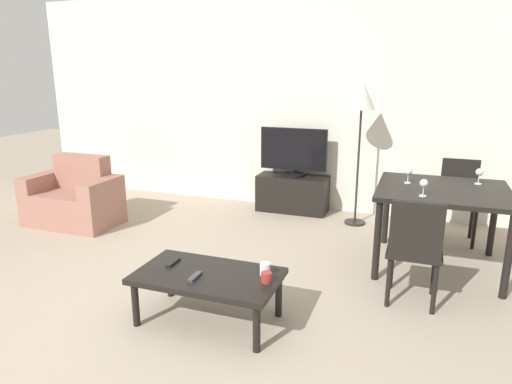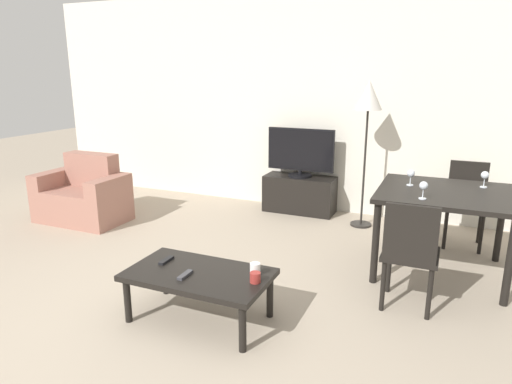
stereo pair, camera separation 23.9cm
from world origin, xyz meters
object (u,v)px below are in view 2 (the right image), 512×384
at_px(floor_lamp, 368,103).
at_px(wine_glass_center, 424,187).
at_px(wine_glass_right, 411,174).
at_px(remote_primary, 185,275).
at_px(remote_secondary, 166,260).
at_px(armchair, 84,197).
at_px(cup_white_near, 255,269).
at_px(dining_chair_far, 466,199).
at_px(dining_table, 445,201).
at_px(tv, 301,153).
at_px(cup_colored_far, 255,277).
at_px(wine_glass_left, 485,176).
at_px(dining_chair_near, 410,250).
at_px(tv_stand, 300,194).
at_px(coffee_table, 199,278).

distance_m(floor_lamp, wine_glass_center, 1.59).
distance_m(floor_lamp, wine_glass_right, 1.19).
relative_size(remote_primary, remote_secondary, 1.00).
bearing_deg(armchair, cup_white_near, -24.96).
distance_m(dining_chair_far, wine_glass_center, 1.28).
bearing_deg(dining_table, remote_secondary, -141.14).
xyz_separation_m(armchair, tv, (2.25, 1.34, 0.47)).
bearing_deg(floor_lamp, cup_white_near, -96.73).
relative_size(remote_secondary, cup_colored_far, 2.06).
height_order(floor_lamp, remote_primary, floor_lamp).
distance_m(floor_lamp, wine_glass_left, 1.48).
xyz_separation_m(tv, dining_table, (1.70, -1.20, -0.11)).
distance_m(armchair, cup_colored_far, 3.17).
distance_m(tv, wine_glass_left, 2.20).
xyz_separation_m(dining_chair_near, wine_glass_center, (0.03, 0.48, 0.37)).
bearing_deg(floor_lamp, dining_table, -48.16).
bearing_deg(cup_white_near, tv_stand, 101.56).
distance_m(tv_stand, wine_glass_right, 1.89).
bearing_deg(remote_secondary, dining_table, 38.86).
distance_m(cup_white_near, wine_glass_right, 1.80).
xyz_separation_m(dining_chair_near, cup_white_near, (-0.96, -0.62, -0.06)).
distance_m(tv_stand, remote_secondary, 2.70).
bearing_deg(remote_primary, dining_chair_near, 30.73).
bearing_deg(cup_colored_far, wine_glass_center, 51.88).
distance_m(tv, wine_glass_center, 2.17).
bearing_deg(dining_table, wine_glass_center, -116.01).
distance_m(floor_lamp, remote_secondary, 2.85).
distance_m(coffee_table, dining_chair_near, 1.54).
bearing_deg(cup_colored_far, remote_secondary, 176.05).
xyz_separation_m(coffee_table, wine_glass_center, (1.37, 1.22, 0.52)).
bearing_deg(remote_secondary, coffee_table, -11.63).
distance_m(tv, coffee_table, 2.80).
xyz_separation_m(tv_stand, remote_secondary, (-0.16, -2.69, 0.15)).
bearing_deg(cup_colored_far, wine_glass_left, 52.11).
distance_m(floor_lamp, cup_colored_far, 2.72).
bearing_deg(tv, dining_chair_near, -53.32).
height_order(coffee_table, dining_table, dining_table).
height_order(remote_primary, wine_glass_left, wine_glass_left).
xyz_separation_m(armchair, dining_chair_near, (3.76, -0.68, 0.19)).
relative_size(coffee_table, wine_glass_center, 6.93).
distance_m(remote_primary, wine_glass_center, 1.99).
height_order(wine_glass_left, wine_glass_right, same).
height_order(cup_white_near, wine_glass_left, wine_glass_left).
height_order(remote_primary, cup_colored_far, cup_colored_far).
distance_m(remote_secondary, wine_glass_right, 2.26).
xyz_separation_m(wine_glass_left, wine_glass_center, (-0.47, -0.61, 0.00)).
bearing_deg(tv, floor_lamp, -15.03).
xyz_separation_m(remote_primary, wine_glass_left, (1.89, 1.92, 0.47)).
relative_size(tv_stand, remote_secondary, 5.88).
xyz_separation_m(armchair, cup_white_near, (2.79, -1.30, 0.12)).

